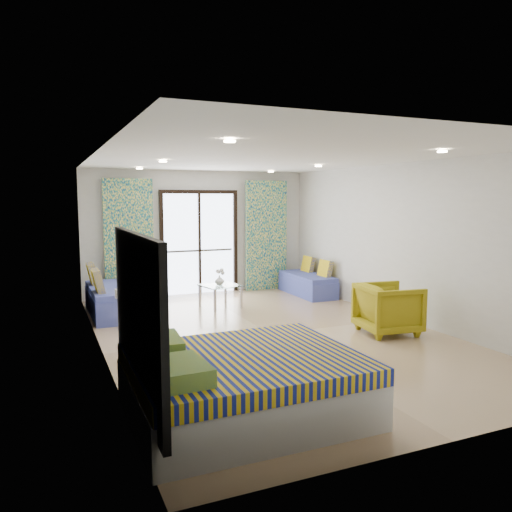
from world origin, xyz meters
name	(u,v)px	position (x,y,z in m)	size (l,w,h in m)	color
floor	(270,334)	(0.00, 0.00, 0.00)	(5.00, 7.50, 0.01)	#A28361
ceiling	(271,158)	(0.00, 0.00, 2.70)	(5.00, 7.50, 0.01)	silver
wall_back	(199,232)	(0.00, 3.75, 1.35)	(5.00, 0.01, 2.70)	silver
wall_front	(461,288)	(0.00, -3.75, 1.35)	(5.00, 0.01, 2.70)	silver
wall_left	(100,255)	(-2.50, 0.00, 1.35)	(0.01, 7.50, 2.70)	silver
wall_right	(402,242)	(2.50, 0.00, 1.35)	(0.01, 7.50, 2.70)	silver
balcony_door	(199,237)	(0.00, 3.72, 1.26)	(1.76, 0.08, 2.28)	black
balcony_rail	(199,251)	(0.00, 3.73, 0.95)	(1.52, 0.03, 0.04)	#595451
curtain_left	(129,240)	(-1.55, 3.57, 1.25)	(1.00, 0.10, 2.50)	beige
curtain_right	(266,235)	(1.55, 3.57, 1.25)	(1.00, 0.10, 2.50)	beige
downlight_a	(230,141)	(-1.40, -2.00, 2.67)	(0.12, 0.12, 0.02)	#FFE0B2
downlight_b	(442,151)	(1.40, -2.00, 2.67)	(0.12, 0.12, 0.02)	#FFE0B2
downlight_c	(163,161)	(-1.40, 1.00, 2.67)	(0.12, 0.12, 0.02)	#FFE0B2
downlight_d	(318,166)	(1.40, 1.00, 2.67)	(0.12, 0.12, 0.02)	#FFE0B2
downlight_e	(140,169)	(-1.40, 3.00, 2.67)	(0.12, 0.12, 0.02)	#FFE0B2
downlight_f	(271,172)	(1.40, 3.00, 2.67)	(0.12, 0.12, 0.02)	#FFE0B2
headboard	(138,319)	(-2.46, -2.52, 1.05)	(0.06, 2.10, 1.50)	black
switch_plate	(116,294)	(-2.47, -1.27, 1.05)	(0.02, 0.10, 0.10)	silver
bed	(242,384)	(-1.48, -2.52, 0.31)	(2.17, 1.77, 0.75)	silver
daybed_left	(110,299)	(-2.12, 2.33, 0.28)	(0.73, 1.85, 0.91)	#424D9F
daybed_right	(308,283)	(2.11, 2.60, 0.25)	(0.65, 1.63, 0.80)	#424D9F
coffee_table	(220,287)	(-0.08, 2.12, 0.39)	(0.79, 0.79, 0.77)	silver
vase	(219,280)	(-0.09, 2.13, 0.53)	(0.18, 0.18, 0.18)	white
armchair	(388,306)	(1.71, -0.68, 0.43)	(0.83, 0.78, 0.86)	#A19214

